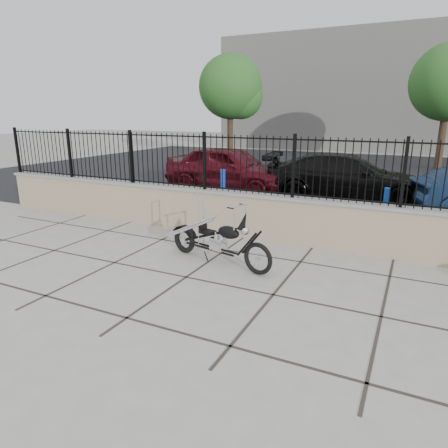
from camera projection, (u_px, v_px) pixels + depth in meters
ground_plane at (186, 277)px, 6.53m from camera, size 90.00×90.00×0.00m
parking_lot at (335, 175)px, 17.35m from camera, size 30.00×30.00×0.00m
retaining_wall at (246, 215)px, 8.56m from camera, size 14.00×0.36×0.96m
iron_fence at (247, 165)px, 8.27m from camera, size 14.00×0.08×1.20m
background_building at (378, 92)px, 28.40m from camera, size 22.00×6.00×8.00m
chopper_motorcycle at (217, 228)px, 7.01m from camera, size 2.16×0.87×1.28m
car_red at (229, 168)px, 13.53m from camera, size 4.69×2.26×1.55m
car_black at (346, 177)px, 12.08m from camera, size 5.08×2.55×1.42m
bollard_a at (223, 190)px, 10.87m from camera, size 0.18×0.18×1.13m
bollard_b at (385, 210)px, 8.93m from camera, size 0.13×0.13×1.00m
tree_left at (230, 84)px, 22.04m from camera, size 3.50×3.50×5.91m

